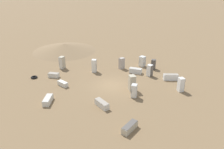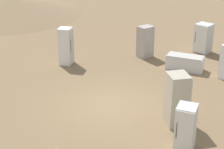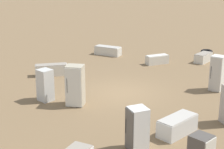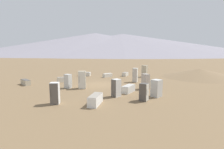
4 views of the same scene
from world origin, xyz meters
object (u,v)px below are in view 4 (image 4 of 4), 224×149
discarded_fridge_11 (64,79)px  discarded_fridge_13 (144,92)px  discarded_fridge_2 (144,71)px  discarded_fridge_14 (26,82)px  discarded_fridge_0 (95,100)px  discarded_fridge_9 (68,81)px  discarded_fridge_4 (128,89)px  discarded_fridge_8 (82,80)px  discarded_fridge_6 (55,93)px  discarded_fridge_7 (156,88)px  discarded_fridge_12 (146,81)px  discarded_fridge_1 (116,88)px  discarded_fridge_3 (135,75)px  discarded_fridge_10 (107,75)px  discarded_fridge_5 (85,74)px  discarded_fridge_15 (125,74)px  scrap_tire (125,73)px

discarded_fridge_11 → discarded_fridge_13: size_ratio=1.27×
discarded_fridge_2 → discarded_fridge_14: bearing=146.6°
discarded_fridge_0 → discarded_fridge_9: 7.07m
discarded_fridge_0 → discarded_fridge_11: discarded_fridge_0 is taller
discarded_fridge_14 → discarded_fridge_4: bearing=118.7°
discarded_fridge_8 → discarded_fridge_13: bearing=135.9°
discarded_fridge_6 → discarded_fridge_13: (-6.10, -3.88, -0.12)m
discarded_fridge_7 → discarded_fridge_9: 9.72m
discarded_fridge_2 → discarded_fridge_12: 8.87m
discarded_fridge_6 → discarded_fridge_11: 9.93m
discarded_fridge_1 → discarded_fridge_7: discarded_fridge_1 is taller
discarded_fridge_2 → discarded_fridge_8: discarded_fridge_8 is taller
discarded_fridge_13 → discarded_fridge_0: bearing=-45.1°
discarded_fridge_12 → discarded_fridge_2: bearing=138.9°
discarded_fridge_3 → discarded_fridge_6: 12.23m
discarded_fridge_9 → discarded_fridge_13: discarded_fridge_9 is taller
discarded_fridge_9 → discarded_fridge_10: (-0.32, -9.12, -0.49)m
discarded_fridge_6 → discarded_fridge_8: size_ratio=0.89×
discarded_fridge_3 → discarded_fridge_14: bearing=26.0°
discarded_fridge_10 → discarded_fridge_5: bearing=29.9°
discarded_fridge_3 → discarded_fridge_15: discarded_fridge_3 is taller
discarded_fridge_6 → discarded_fridge_10: size_ratio=1.08×
discarded_fridge_10 → scrap_tire: bearing=-77.0°
discarded_fridge_8 → discarded_fridge_2: bearing=-140.2°
discarded_fridge_9 → discarded_fridge_11: 4.15m
discarded_fridge_9 → discarded_fridge_8: bearing=-68.0°
discarded_fridge_3 → discarded_fridge_12: bearing=116.9°
discarded_fridge_13 → discarded_fridge_9: bearing=-93.1°
discarded_fridge_0 → discarded_fridge_1: discarded_fridge_1 is taller
discarded_fridge_12 → discarded_fridge_6: bearing=-87.8°
discarded_fridge_2 → discarded_fridge_5: 9.81m
discarded_fridge_3 → discarded_fridge_10: (5.31, -2.29, -0.64)m
discarded_fridge_0 → discarded_fridge_7: 5.84m
discarded_fridge_2 → discarded_fridge_4: bearing=-164.2°
discarded_fridge_2 → discarded_fridge_9: (5.54, 11.89, -0.14)m
discarded_fridge_1 → discarded_fridge_13: (-2.64, 0.22, -0.07)m
discarded_fridge_7 → discarded_fridge_8: size_ratio=0.82×
discarded_fridge_0 → discarded_fridge_8: bearing=120.5°
discarded_fridge_13 → discarded_fridge_15: bearing=-147.9°
discarded_fridge_8 → discarded_fridge_12: bearing=172.8°
discarded_fridge_6 → discarded_fridge_15: (0.55, -16.66, -0.56)m
discarded_fridge_7 → discarded_fridge_12: 3.32m
discarded_fridge_2 → discarded_fridge_14: size_ratio=0.95×
discarded_fridge_9 → discarded_fridge_4: bearing=-78.6°
discarded_fridge_15 → discarded_fridge_1: bearing=105.7°
discarded_fridge_7 → discarded_fridge_12: (1.74, -2.82, 0.04)m
discarded_fridge_0 → discarded_fridge_10: (5.58, -13.00, -0.09)m
discarded_fridge_1 → discarded_fridge_10: discarded_fridge_1 is taller
discarded_fridge_12 → discarded_fridge_14: (13.96, 4.09, -0.51)m
discarded_fridge_6 → scrap_tire: discarded_fridge_6 is taller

